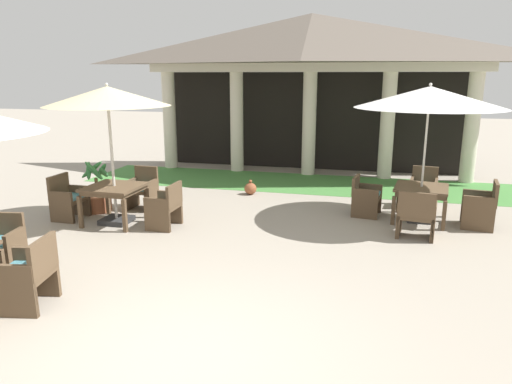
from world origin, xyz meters
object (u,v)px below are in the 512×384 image
patio_umbrella_mid_left (107,98)px  patio_table_mid_right (421,191)px  patio_chair_mid_left_west (68,199)px  patio_chair_mid_right_south (416,216)px  patio_chair_near_foreground_east (28,275)px  patio_chair_mid_left_north (142,190)px  patio_table_mid_left (115,191)px  patio_chair_mid_right_north (423,189)px  patio_chair_mid_right_east (481,206)px  terracotta_urn (250,188)px  patio_chair_mid_right_west (365,197)px  patio_umbrella_mid_right (429,98)px  potted_palm_left_edge (98,197)px  patio_chair_mid_left_east (165,207)px

patio_umbrella_mid_left → patio_table_mid_right: size_ratio=2.41×
patio_chair_mid_left_west → patio_chair_mid_right_south: 6.68m
patio_chair_near_foreground_east → patio_chair_mid_left_north: patio_chair_near_foreground_east is taller
patio_table_mid_left → patio_chair_mid_right_north: bearing=23.9°
patio_chair_near_foreground_east → patio_table_mid_right: (5.02, 4.88, 0.19)m
patio_chair_mid_left_north → patio_table_mid_right: (5.73, 0.50, 0.20)m
patio_chair_mid_right_north → patio_chair_mid_right_east: 1.52m
patio_table_mid_right → terracotta_urn: bearing=162.0°
patio_chair_mid_left_west → patio_chair_mid_right_west: size_ratio=1.11×
patio_umbrella_mid_left → patio_umbrella_mid_right: bearing=15.2°
potted_palm_left_edge → patio_chair_mid_right_east: bearing=5.8°
patio_table_mid_left → terracotta_urn: bearing=54.7°
patio_chair_near_foreground_east → patio_umbrella_mid_left: (-0.73, 3.32, 1.98)m
patio_table_mid_left → patio_chair_mid_right_north: size_ratio=1.17×
patio_chair_mid_left_west → patio_table_mid_right: (6.82, 1.54, 0.20)m
patio_umbrella_mid_right → patio_table_mid_right: bearing=90.0°
patio_umbrella_mid_right → patio_chair_mid_right_north: patio_umbrella_mid_right is taller
patio_chair_mid_left_east → terracotta_urn: bearing=-17.0°
patio_chair_mid_left_west → patio_table_mid_right: bearing=103.8°
patio_chair_mid_left_east → patio_chair_near_foreground_east: bearing=175.4°
patio_table_mid_left → patio_table_mid_right: patio_table_mid_left is taller
patio_chair_mid_right_east → patio_chair_mid_right_west: 2.14m
patio_chair_mid_left_east → patio_table_mid_right: 4.96m
patio_chair_mid_right_south → potted_palm_left_edge: size_ratio=0.77×
patio_chair_mid_right_north → potted_palm_left_edge: bearing=24.8°
patio_table_mid_right → potted_palm_left_edge: bearing=-172.0°
patio_chair_near_foreground_east → patio_chair_mid_right_east: patio_chair_mid_right_east is taller
patio_chair_mid_right_north → potted_palm_left_edge: potted_palm_left_edge is taller
patio_chair_mid_right_south → potted_palm_left_edge: (-6.40, 0.14, -0.11)m
patio_chair_mid_left_north → terracotta_urn: bearing=-137.4°
patio_chair_mid_right_south → terracotta_urn: bearing=156.0°
terracotta_urn → patio_chair_mid_right_east: bearing=-15.9°
patio_chair_mid_right_north → potted_palm_left_edge: size_ratio=0.77×
patio_chair_mid_left_north → patio_umbrella_mid_right: (5.73, 0.50, 1.99)m
patio_table_mid_right → patio_chair_mid_left_west: bearing=-167.2°
patio_chair_mid_right_east → patio_chair_mid_right_south: 1.52m
patio_chair_near_foreground_east → patio_chair_mid_left_east: 3.32m
patio_umbrella_mid_left → terracotta_urn: 4.09m
patio_table_mid_left → patio_umbrella_mid_left: (0.00, -0.00, 1.75)m
patio_umbrella_mid_left → patio_chair_mid_right_south: (5.60, 0.50, -1.99)m
patio_umbrella_mid_left → patio_chair_mid_left_west: bearing=178.9°
patio_table_mid_left → patio_chair_mid_right_south: size_ratio=1.17×
patio_chair_mid_right_west → patio_chair_mid_left_east: bearing=-56.2°
patio_umbrella_mid_left → patio_chair_mid_left_east: patio_umbrella_mid_left is taller
patio_table_mid_right → patio_chair_mid_left_east: bearing=-161.4°
terracotta_urn → patio_chair_mid_left_east: bearing=-108.1°
patio_chair_mid_left_east → patio_chair_mid_right_west: bearing=-63.4°
patio_table_mid_left → patio_chair_near_foreground_east: bearing=-77.6°
patio_chair_mid_right_east → patio_chair_mid_right_south: (-1.22, -0.91, -0.01)m
patio_chair_mid_left_north → patio_chair_mid_left_east: patio_chair_mid_left_north is taller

